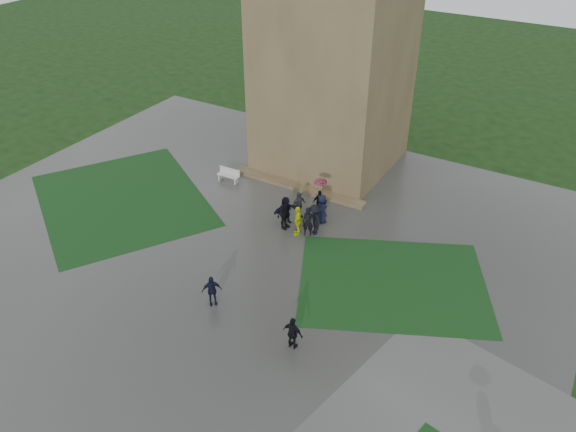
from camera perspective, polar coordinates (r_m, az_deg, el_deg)
The scene contains 10 objects.
ground at distance 28.02m, azimuth -9.82°, elevation -6.72°, with size 120.00×120.00×0.00m, color black.
plaza at distance 29.19m, azimuth -7.37°, elevation -4.57°, with size 34.00×34.00×0.02m, color #383835.
lawn_inset_left at distance 35.37m, azimuth -16.51°, elevation 1.59°, with size 11.00×9.00×0.01m, color black.
lawn_inset_right at distance 28.07m, azimuth 10.57°, elevation -6.66°, with size 9.00×7.00×0.01m, color black.
tower at distance 35.31m, azimuth 4.89°, elevation 18.71°, with size 8.00×8.00×18.00m, color brown.
tower_plinth at distance 35.05m, azimuth 1.02°, elevation 2.99°, with size 9.00×0.80×0.22m, color brown.
bench at distance 35.89m, azimuth -6.04°, elevation 4.18°, with size 1.50×0.54×0.86m.
visitor_cluster at distance 31.05m, azimuth 1.53°, elevation 0.84°, with size 3.21×3.60×2.56m.
pedestrian_mid at distance 26.19m, azimuth -7.76°, elevation -7.51°, with size 0.92×0.52×1.56m, color black.
pedestrian_near at distance 23.94m, azimuth 0.50°, elevation -11.82°, with size 0.94×0.53×1.60m, color black.
Camera 1 is at (14.81, -15.84, 17.74)m, focal length 35.00 mm.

